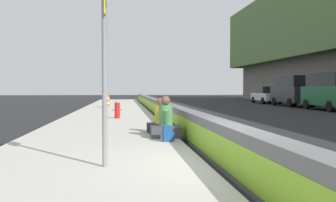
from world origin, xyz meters
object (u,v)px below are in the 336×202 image
(fire_hydrant, at_px, (117,108))
(parked_car_fourth, at_px, (331,91))
(backpack, at_px, (168,134))
(parked_car_far, at_px, (267,95))
(seated_person_foreground, at_px, (166,124))
(seated_person_middle, at_px, (161,122))
(construction_barrel, at_px, (106,101))
(parked_car_midline, at_px, (293,90))
(route_sign_post, at_px, (105,48))

(fire_hydrant, xyz_separation_m, parked_car_fourth, (6.53, -14.36, 0.77))
(backpack, height_order, parked_car_far, parked_car_far)
(seated_person_foreground, distance_m, seated_person_middle, 1.06)
(seated_person_middle, distance_m, construction_barrel, 15.73)
(backpack, xyz_separation_m, parked_car_fourth, (14.11, -12.93, 1.02))
(fire_hydrant, distance_m, parked_car_midline, 19.18)
(backpack, distance_m, parked_car_midline, 24.00)
(route_sign_post, relative_size, seated_person_foreground, 3.11)
(parked_car_fourth, xyz_separation_m, parked_car_midline, (6.01, -0.13, 0.00))
(backpack, xyz_separation_m, parked_car_midline, (20.12, -13.06, 1.02))
(fire_hydrant, bearing_deg, seated_person_foreground, -167.77)
(fire_hydrant, height_order, seated_person_middle, seated_person_middle)
(parked_car_fourth, bearing_deg, construction_barrel, 77.83)
(route_sign_post, distance_m, seated_person_foreground, 4.40)
(seated_person_foreground, relative_size, parked_car_fourth, 0.22)
(seated_person_foreground, relative_size, parked_car_midline, 0.22)
(fire_hydrant, height_order, parked_car_far, parked_car_far)
(seated_person_middle, relative_size, backpack, 2.71)
(route_sign_post, bearing_deg, parked_car_far, -26.73)
(fire_hydrant, bearing_deg, parked_car_far, -38.28)
(parked_car_midline, bearing_deg, seated_person_foreground, 145.99)
(parked_car_far, bearing_deg, construction_barrel, 119.03)
(route_sign_post, xyz_separation_m, seated_person_middle, (4.83, -1.45, -1.73))
(parked_car_midline, bearing_deg, route_sign_post, 147.82)
(route_sign_post, relative_size, parked_car_fourth, 0.70)
(route_sign_post, bearing_deg, seated_person_foreground, -21.58)
(fire_hydrant, relative_size, parked_car_fourth, 0.17)
(parked_car_fourth, bearing_deg, parked_car_midline, -1.26)
(construction_barrel, height_order, parked_car_midline, parked_car_midline)
(route_sign_post, distance_m, parked_car_far, 32.51)
(fire_hydrant, height_order, backpack, fire_hydrant)
(fire_hydrant, xyz_separation_m, construction_barrel, (9.84, 0.99, 0.03))
(route_sign_post, height_order, seated_person_middle, route_sign_post)
(route_sign_post, height_order, parked_car_fourth, route_sign_post)
(fire_hydrant, relative_size, backpack, 2.20)
(parked_car_fourth, xyz_separation_m, parked_car_far, (11.95, -0.23, -0.49))
(parked_car_midline, height_order, parked_car_far, parked_car_midline)
(parked_car_far, bearing_deg, seated_person_foreground, 152.54)
(parked_car_fourth, bearing_deg, fire_hydrant, 114.47)
(fire_hydrant, relative_size, construction_barrel, 0.93)
(parked_car_fourth, relative_size, parked_car_far, 1.14)
(seated_person_foreground, relative_size, parked_car_far, 0.26)
(construction_barrel, distance_m, parked_car_midline, 15.73)
(seated_person_foreground, bearing_deg, route_sign_post, 158.42)
(backpack, bearing_deg, parked_car_midline, -32.99)
(parked_car_far, bearing_deg, fire_hydrant, 141.72)
(route_sign_post, xyz_separation_m, parked_car_far, (29.01, -14.61, -1.35))
(fire_hydrant, bearing_deg, parked_car_midline, -49.13)
(seated_person_foreground, relative_size, seated_person_middle, 1.07)
(parked_car_fourth, height_order, parked_car_midline, same)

